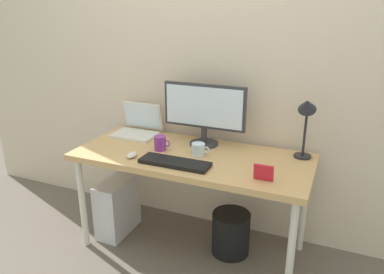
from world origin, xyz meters
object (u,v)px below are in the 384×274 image
Objects in this scene: laptop at (138,127)px; wastebasket at (231,233)px; mouse at (132,155)px; photo_frame at (264,172)px; monitor at (204,110)px; desk_lamp at (306,114)px; desk at (192,163)px; keyboard at (175,163)px; coffee_mug at (160,143)px; glass_cup at (198,150)px; computer_tower at (117,206)px.

laptop reaches higher than wastebasket.
mouse is 0.85m from photo_frame.
monitor reaches higher than desk_lamp.
desk is 0.40m from mouse.
laptop is at bearing 179.24° from desk_lamp.
mouse is at bearing -130.39° from monitor.
keyboard is 3.82× the size of coffee_mug.
glass_cup is (0.05, -0.00, 0.10)m from desk.
desk is 13.36× the size of coffee_mug.
desk_lamp is 0.85m from keyboard.
keyboard reaches higher than desk.
glass_cup is 0.84m from computer_tower.
desk is 5.13× the size of wastebasket.
glass_cup is at bearing -166.78° from wastebasket.
coffee_mug is 1.05× the size of photo_frame.
photo_frame is 0.37× the size of wastebasket.
laptop reaches higher than computer_tower.
photo_frame is at bearing -45.40° from wastebasket.
laptop is at bearing 140.65° from keyboard.
computer_tower is at bearing 171.65° from photo_frame.
laptop is at bearing 168.28° from wastebasket.
computer_tower is at bearing -174.24° from wastebasket.
desk_lamp reaches higher than glass_cup.
wastebasket is at bearing 134.60° from photo_frame.
laptop is at bearing 159.27° from glass_cup.
mouse is at bearing -32.26° from computer_tower.
photo_frame is at bearing -21.65° from laptop.
desk_lamp is at bearing 21.65° from mouse.
glass_cup is 0.51m from photo_frame.
coffee_mug is 0.79m from wastebasket.
photo_frame is at bearing -14.25° from coffee_mug.
monitor reaches higher than keyboard.
wastebasket is (0.60, 0.25, -0.58)m from mouse.
coffee_mug is 0.76m from photo_frame.
monitor is at bearing -1.76° from laptop.
mouse reaches higher than computer_tower.
mouse is at bearing -152.63° from glass_cup.
monitor is at bearing 141.97° from photo_frame.
laptop is 0.73× the size of keyboard.
photo_frame is at bearing -111.45° from desk_lamp.
desk is 13.99× the size of photo_frame.
monitor is 5.02× the size of coffee_mug.
desk is 0.25m from coffee_mug.
monitor reaches higher than coffee_mug.
photo_frame is at bearing -22.76° from glass_cup.
wastebasket is (0.86, 0.09, -0.06)m from computer_tower.
laptop is 1.07× the size of wastebasket.
glass_cup is (0.38, 0.20, 0.02)m from mouse.
keyboard is at bearing 1.30° from mouse.
photo_frame is at bearing -21.12° from desk.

